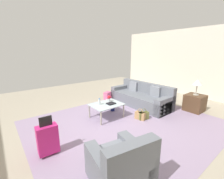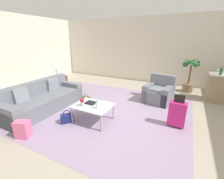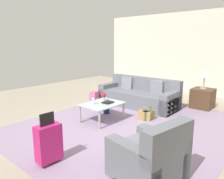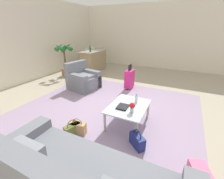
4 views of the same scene
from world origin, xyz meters
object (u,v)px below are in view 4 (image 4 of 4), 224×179
Objects in this scene: wine_glass_leftmost at (86,50)px; handbag_olive at (73,130)px; coffee_table_book at (123,107)px; flower_vase at (132,107)px; potted_palm at (65,58)px; coffee_table at (128,108)px; wine_glass_right_of_centre at (98,47)px; water_bottle at (136,99)px; armchair at (82,80)px; suitcase_magenta at (129,79)px; wine_glass_left_of_centre at (93,48)px; handbag_tan at (78,128)px; wine_bottle_green at (90,49)px; bar_console at (94,60)px; handbag_navy at (137,141)px.

wine_glass_leftmost is 4.57m from handbag_olive.
flower_vase is (-0.10, -0.23, 0.11)m from coffee_table_book.
coffee_table is at bearing -120.74° from potted_palm.
wine_glass_right_of_centre is 0.43× the size of handbag_olive.
water_bottle is (0.20, -0.10, 0.15)m from coffee_table.
flower_vase is 0.57× the size of handbag_olive.
coffee_table is at bearing -121.17° from armchair.
suitcase_magenta is (-1.01, -2.45, -0.71)m from wine_glass_leftmost.
wine_glass_left_of_centre is (2.19, 0.96, 0.77)m from armchair.
handbag_tan is at bearing 178.48° from suitcase_magenta.
coffee_table is at bearing 34.29° from flower_vase.
wine_glass_left_of_centre is 0.46m from wine_bottle_green.
potted_palm is (-1.30, 0.57, -0.30)m from wine_glass_left_of_centre.
suitcase_magenta is at bearing -129.63° from wine_glass_right_of_centre.
wine_glass_left_of_centre and wine_glass_right_of_centre have the same top height.
water_bottle is 4.30m from potted_palm.
handbag_navy is at bearing -139.35° from bar_console.
handbag_navy is (-1.87, -2.56, -0.17)m from armchair.
coffee_table_book is (-0.32, 0.18, -0.08)m from water_bottle.
wine_glass_leftmost and wine_glass_right_of_centre have the same top height.
suitcase_magenta reaches higher than coffee_table_book.
wine_glass_right_of_centre is at bearing 26.26° from handbag_tan.
wine_bottle_green is (-0.92, -0.13, 0.01)m from wine_glass_right_of_centre.
handbag_olive is at bearing -136.55° from potted_palm.
handbag_olive is (-0.09, 0.06, 0.00)m from handbag_tan.
bar_console is at bearing -5.24° from wine_glass_leftmost.
bar_console is 4.04× the size of handbag_tan.
armchair is 2.49m from handbag_tan.
handbag_navy is at bearing -77.88° from handbag_olive.
suitcase_magenta reaches higher than water_bottle.
coffee_table is 1.20m from handbag_olive.
handbag_navy is at bearing -135.29° from wine_glass_leftmost.
wine_glass_left_of_centre reaches higher than flower_vase.
wine_glass_right_of_centre is at bearing 37.88° from coffee_table.
flower_vase is at bearing -142.30° from wine_glass_right_of_centre.
wine_bottle_green is at bearing 30.05° from handbag_tan.
coffee_table is 2.75× the size of handbag_olive.
wine_bottle_green is at bearing -39.82° from potted_palm.
wine_glass_leftmost is at bearing 29.92° from armchair.
bar_console is 1.01× the size of potted_palm.
potted_palm reaches higher than wine_glass_right_of_centre.
handbag_navy is 1.25m from handbag_olive.
wine_glass_right_of_centre is at bearing 37.70° from flower_vase.
wine_glass_leftmost reaches higher than handbag_tan.
coffee_table_book is at bearing 46.66° from handbag_navy.
water_bottle is at bearing -116.11° from armchair.
wine_glass_left_of_centre is at bearing 177.26° from wine_glass_right_of_centre.
handbag_navy is (-0.76, -0.29, -0.42)m from water_bottle.
wine_bottle_green reaches higher than wine_glass_right_of_centre.
bar_console is 9.37× the size of wine_glass_leftmost.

